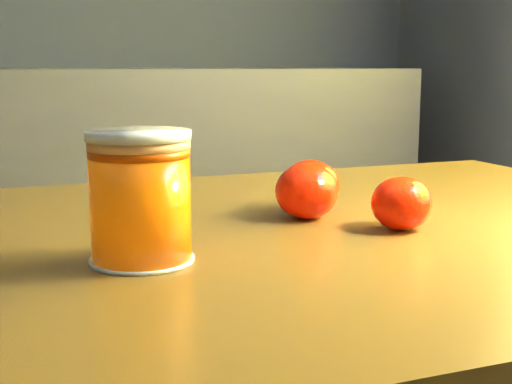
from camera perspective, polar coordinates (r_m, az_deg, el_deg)
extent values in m
cube|color=brown|center=(0.73, 2.97, -4.31)|extent=(1.11, 0.87, 0.04)
cylinder|color=#EF5E04|center=(0.60, -9.22, -1.10)|extent=(0.08, 0.08, 0.10)
cylinder|color=#F2A262|center=(0.59, -9.36, 3.80)|extent=(0.08, 0.08, 0.01)
cylinder|color=silver|center=(0.59, -9.38, 4.42)|extent=(0.09, 0.09, 0.01)
ellipsoid|color=#FF2005|center=(0.76, 4.07, 0.06)|extent=(0.07, 0.07, 0.06)
ellipsoid|color=#FF2005|center=(0.80, 4.37, 0.51)|extent=(0.08, 0.08, 0.06)
ellipsoid|color=#FF2005|center=(0.73, 11.56, -0.91)|extent=(0.07, 0.07, 0.05)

